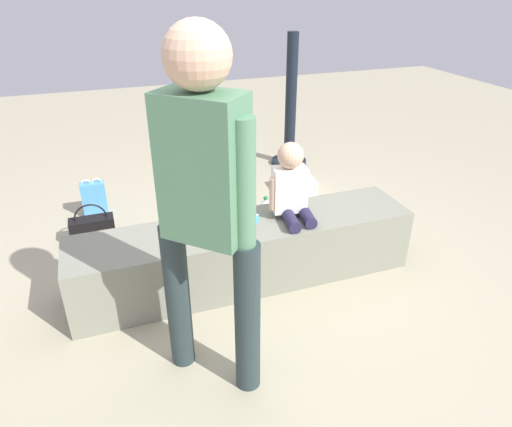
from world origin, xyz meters
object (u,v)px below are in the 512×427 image
cake_plate (242,217)px  handbag_black_leather (93,229)px  child_seated (291,186)px  adult_standing (205,192)px  water_bottle_near_gift (265,211)px  water_bottle_far_side (168,239)px  party_cup_red (241,200)px  cake_box_white (297,184)px  gift_bag (94,199)px

cake_plate → handbag_black_leather: cake_plate is taller
child_seated → handbag_black_leather: (-1.22, 0.82, -0.52)m
adult_standing → water_bottle_near_gift: 1.80m
water_bottle_near_gift → handbag_black_leather: 1.31m
water_bottle_far_side → party_cup_red: (0.72, 0.53, -0.05)m
child_seated → water_bottle_near_gift: (0.08, 0.66, -0.52)m
adult_standing → water_bottle_near_gift: (0.78, 1.36, -0.89)m
cake_box_white → handbag_black_leather: (-1.79, -0.32, 0.04)m
child_seated → cake_plate: child_seated is taller
water_bottle_near_gift → party_cup_red: (-0.09, 0.36, -0.05)m
child_seated → cake_plate: size_ratio=2.16×
child_seated → party_cup_red: 1.16m
adult_standing → cake_box_white: (1.27, 1.84, -0.93)m
water_bottle_near_gift → cake_plate: bearing=-122.9°
party_cup_red → cake_box_white: bearing=12.0°
party_cup_red → handbag_black_leather: size_ratio=0.32×
party_cup_red → cake_plate: bearing=-107.3°
adult_standing → water_bottle_far_side: (-0.02, 1.19, -0.89)m
gift_bag → water_bottle_near_gift: bearing=-25.5°
adult_standing → gift_bag: size_ratio=5.14×
adult_standing → water_bottle_far_side: 1.49m
child_seated → water_bottle_far_side: child_seated is taller
adult_standing → party_cup_red: (0.69, 1.72, -0.95)m
gift_bag → party_cup_red: gift_bag is taller
gift_bag → water_bottle_far_side: bearing=-59.3°
adult_standing → cake_plate: size_ratio=7.37×
water_bottle_far_side → child_seated: bearing=-33.9°
gift_bag → child_seated: bearing=-46.8°
party_cup_red → cake_box_white: cake_box_white is taller
party_cup_red → cake_box_white: size_ratio=0.34×
child_seated → water_bottle_near_gift: 0.84m
gift_bag → handbag_black_leather: 0.45m
gift_bag → cake_box_white: bearing=-4.1°
handbag_black_leather → gift_bag: bearing=85.5°
water_bottle_near_gift → party_cup_red: water_bottle_near_gift is taller
adult_standing → handbag_black_leather: (-0.52, 1.52, -0.89)m
water_bottle_far_side → cake_box_white: bearing=26.7°
water_bottle_far_side → cake_plate: bearing=-45.7°
water_bottle_near_gift → water_bottle_far_side: (-0.81, -0.17, -0.00)m
water_bottle_far_side → adult_standing: bearing=-88.9°
cake_plate → party_cup_red: cake_plate is taller
water_bottle_far_side → cake_box_white: (1.29, 0.65, -0.04)m
cake_plate → water_bottle_near_gift: bearing=57.1°
child_seated → cake_plate: 0.37m
adult_standing → handbag_black_leather: 1.84m
cake_plate → cake_box_white: cake_plate is taller
adult_standing → water_bottle_far_side: size_ratio=7.27×
adult_standing → cake_box_white: 2.42m
adult_standing → child_seated: bearing=45.0°
cake_plate → water_bottle_far_side: size_ratio=0.99×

